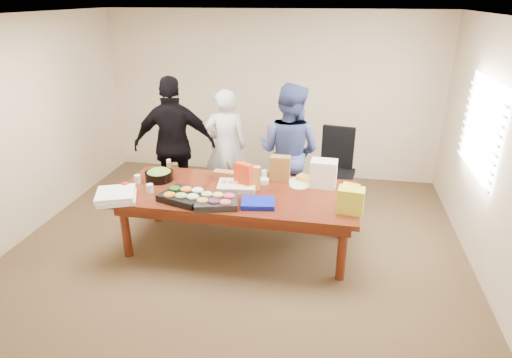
% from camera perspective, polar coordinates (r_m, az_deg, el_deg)
% --- Properties ---
extents(floor, '(5.50, 5.00, 0.02)m').
position_cam_1_polar(floor, '(5.49, -2.33, -8.89)').
color(floor, '#47301E').
rests_on(floor, ground).
extents(ceiling, '(5.50, 5.00, 0.02)m').
position_cam_1_polar(ceiling, '(4.66, -2.90, 20.81)').
color(ceiling, white).
rests_on(ceiling, wall_back).
extents(wall_back, '(5.50, 0.04, 2.70)m').
position_cam_1_polar(wall_back, '(7.27, 1.94, 10.85)').
color(wall_back, beige).
rests_on(wall_back, floor).
extents(wall_front, '(5.50, 0.04, 2.70)m').
position_cam_1_polar(wall_front, '(2.77, -14.59, -11.73)').
color(wall_front, beige).
rests_on(wall_front, floor).
extents(wall_left, '(0.04, 5.00, 2.70)m').
position_cam_1_polar(wall_left, '(6.12, -28.66, 5.65)').
color(wall_left, beige).
rests_on(wall_left, floor).
extents(wall_right, '(0.04, 5.00, 2.70)m').
position_cam_1_polar(wall_right, '(5.07, 29.36, 2.30)').
color(wall_right, beige).
rests_on(wall_right, floor).
extents(window_panel, '(0.03, 1.40, 1.10)m').
position_cam_1_polar(window_panel, '(5.56, 27.61, 5.94)').
color(window_panel, white).
rests_on(window_panel, wall_right).
extents(window_blinds, '(0.04, 1.36, 1.00)m').
position_cam_1_polar(window_blinds, '(5.55, 27.22, 5.98)').
color(window_blinds, beige).
rests_on(window_blinds, wall_right).
extents(conference_table, '(2.80, 1.20, 0.75)m').
position_cam_1_polar(conference_table, '(5.29, -2.39, -5.35)').
color(conference_table, '#4C1C0F').
rests_on(conference_table, floor).
extents(office_chair, '(0.65, 0.65, 1.11)m').
position_cam_1_polar(office_chair, '(6.31, 10.50, 0.95)').
color(office_chair, black).
rests_on(office_chair, floor).
extents(person_center, '(0.72, 0.59, 1.70)m').
position_cam_1_polar(person_center, '(6.31, -4.04, 4.18)').
color(person_center, silver).
rests_on(person_center, floor).
extents(person_right, '(1.09, 0.97, 1.87)m').
position_cam_1_polar(person_right, '(5.88, 4.33, 3.54)').
color(person_right, '#384379').
rests_on(person_right, floor).
extents(person_left, '(1.20, 0.70, 1.92)m').
position_cam_1_polar(person_left, '(6.15, -10.65, 4.38)').
color(person_left, black).
rests_on(person_left, floor).
extents(veggie_tray, '(0.59, 0.52, 0.08)m').
position_cam_1_polar(veggie_tray, '(4.98, -9.48, -2.28)').
color(veggie_tray, black).
rests_on(veggie_tray, conference_table).
extents(fruit_tray, '(0.54, 0.47, 0.07)m').
position_cam_1_polar(fruit_tray, '(4.81, -5.28, -3.03)').
color(fruit_tray, black).
rests_on(fruit_tray, conference_table).
extents(sheet_cake, '(0.48, 0.39, 0.08)m').
position_cam_1_polar(sheet_cake, '(5.16, -2.55, -0.99)').
color(sheet_cake, silver).
rests_on(sheet_cake, conference_table).
extents(salad_bowl, '(0.38, 0.38, 0.11)m').
position_cam_1_polar(salad_bowl, '(5.55, -12.62, 0.42)').
color(salad_bowl, black).
rests_on(salad_bowl, conference_table).
extents(chip_bag_blue, '(0.40, 0.32, 0.05)m').
position_cam_1_polar(chip_bag_blue, '(4.78, 0.27, -3.19)').
color(chip_bag_blue, '#0A17A4').
rests_on(chip_bag_blue, conference_table).
extents(chip_bag_red, '(0.24, 0.18, 0.33)m').
position_cam_1_polar(chip_bag_red, '(5.12, -1.63, 0.33)').
color(chip_bag_red, red).
rests_on(chip_bag_red, conference_table).
extents(chip_bag_yellow, '(0.19, 0.12, 0.27)m').
position_cam_1_polar(chip_bag_yellow, '(4.83, 12.34, -2.09)').
color(chip_bag_yellow, gold).
rests_on(chip_bag_yellow, conference_table).
extents(chip_bag_orange, '(0.20, 0.12, 0.29)m').
position_cam_1_polar(chip_bag_orange, '(5.11, -0.48, 0.09)').
color(chip_bag_orange, gold).
rests_on(chip_bag_orange, conference_table).
extents(mayo_jar, '(0.10, 0.10, 0.12)m').
position_cam_1_polar(mayo_jar, '(5.42, 1.14, 0.53)').
color(mayo_jar, white).
rests_on(mayo_jar, conference_table).
extents(mustard_bottle, '(0.06, 0.06, 0.16)m').
position_cam_1_polar(mustard_bottle, '(5.49, -1.99, 0.99)').
color(mustard_bottle, '#E6B302').
rests_on(mustard_bottle, conference_table).
extents(dressing_bottle, '(0.07, 0.07, 0.18)m').
position_cam_1_polar(dressing_bottle, '(5.65, -11.33, 1.33)').
color(dressing_bottle, brown).
rests_on(dressing_bottle, conference_table).
extents(ranch_bottle, '(0.06, 0.06, 0.17)m').
position_cam_1_polar(ranch_bottle, '(5.77, -11.39, 1.72)').
color(ranch_bottle, silver).
rests_on(ranch_bottle, conference_table).
extents(banana_bunch, '(0.25, 0.20, 0.07)m').
position_cam_1_polar(banana_bunch, '(5.41, 6.54, 0.01)').
color(banana_bunch, yellow).
rests_on(banana_bunch, conference_table).
extents(bread_loaf, '(0.28, 0.14, 0.11)m').
position_cam_1_polar(bread_loaf, '(5.45, -4.13, 0.51)').
color(bread_loaf, '#A25F3A').
rests_on(bread_loaf, conference_table).
extents(kraft_bag, '(0.25, 0.14, 0.32)m').
position_cam_1_polar(kraft_bag, '(5.38, 3.19, 1.40)').
color(kraft_bag, brown).
rests_on(kraft_bag, conference_table).
extents(red_cup, '(0.10, 0.10, 0.11)m').
position_cam_1_polar(red_cup, '(5.33, -16.81, -1.03)').
color(red_cup, red).
rests_on(red_cup, conference_table).
extents(clear_cup_a, '(0.09, 0.09, 0.11)m').
position_cam_1_polar(clear_cup_a, '(5.21, -13.78, -1.26)').
color(clear_cup_a, silver).
rests_on(clear_cup_a, conference_table).
extents(clear_cup_b, '(0.10, 0.10, 0.11)m').
position_cam_1_polar(clear_cup_b, '(5.51, -15.32, -0.04)').
color(clear_cup_b, silver).
rests_on(clear_cup_b, conference_table).
extents(pizza_box_lower, '(0.55, 0.55, 0.05)m').
position_cam_1_polar(pizza_box_lower, '(5.16, -17.83, -2.36)').
color(pizza_box_lower, white).
rests_on(pizza_box_lower, conference_table).
extents(pizza_box_upper, '(0.54, 0.54, 0.05)m').
position_cam_1_polar(pizza_box_upper, '(5.14, -18.03, -1.87)').
color(pizza_box_upper, white).
rests_on(pizza_box_upper, pizza_box_lower).
extents(plate_a, '(0.27, 0.27, 0.01)m').
position_cam_1_polar(plate_a, '(5.29, 5.71, -0.84)').
color(plate_a, silver).
rests_on(plate_a, conference_table).
extents(plate_b, '(0.30, 0.30, 0.02)m').
position_cam_1_polar(plate_b, '(5.40, 5.52, -0.31)').
color(plate_b, white).
rests_on(plate_b, conference_table).
extents(dip_bowl_a, '(0.16, 0.16, 0.05)m').
position_cam_1_polar(dip_bowl_a, '(5.34, 1.00, -0.25)').
color(dip_bowl_a, silver).
rests_on(dip_bowl_a, conference_table).
extents(dip_bowl_b, '(0.16, 0.16, 0.05)m').
position_cam_1_polar(dip_bowl_b, '(5.51, -3.66, 0.46)').
color(dip_bowl_b, white).
rests_on(dip_bowl_b, conference_table).
extents(grocery_bag_white, '(0.32, 0.24, 0.33)m').
position_cam_1_polar(grocery_bag_white, '(5.26, 8.88, 0.71)').
color(grocery_bag_white, white).
rests_on(grocery_bag_white, conference_table).
extents(grocery_bag_yellow, '(0.29, 0.22, 0.27)m').
position_cam_1_polar(grocery_bag_yellow, '(4.70, 12.36, -2.77)').
color(grocery_bag_yellow, yellow).
rests_on(grocery_bag_yellow, conference_table).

